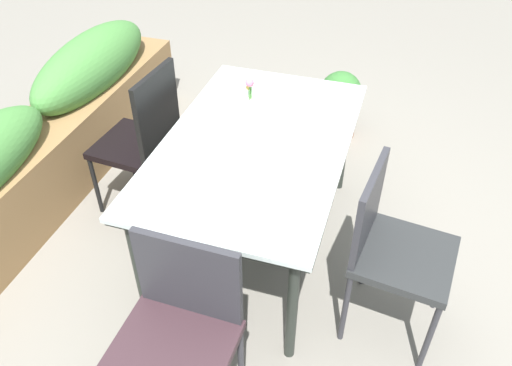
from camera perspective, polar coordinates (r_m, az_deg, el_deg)
The scene contains 8 objects.
ground_plane at distance 2.99m, azimuth 0.79°, elevation -8.08°, with size 12.00×12.00×0.00m, color gray.
dining_table at distance 2.63m, azimuth -0.00°, elevation 3.67°, with size 1.49×0.92×0.73m.
chair_end_left at distance 2.07m, azimuth -8.87°, elevation -16.11°, with size 0.47×0.47×0.87m.
chair_far_side at distance 3.07m, azimuth -12.40°, elevation 5.19°, with size 0.46×0.46×0.95m.
chair_near_left at distance 2.39m, azimuth 14.88°, elevation -6.60°, with size 0.48×0.48×0.90m.
flower_vase at distance 2.74m, azimuth -0.67°, elevation 9.12°, with size 0.07×0.07×0.23m.
planter_box at distance 3.48m, azimuth -22.36°, elevation 4.54°, with size 2.78×0.44×0.81m.
potted_plant at distance 3.88m, azimuth 9.29°, elevation 8.80°, with size 0.31×0.31×0.51m.
Camera 1 is at (-1.94, -0.57, 2.20)m, focal length 35.78 mm.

